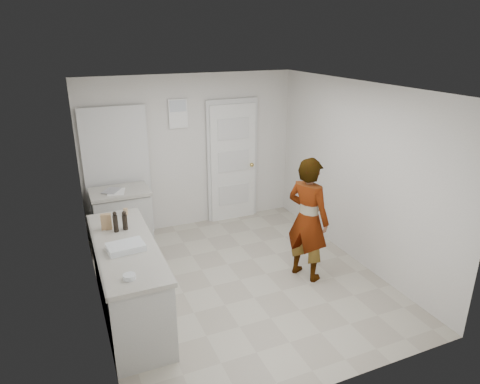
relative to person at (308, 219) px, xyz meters
name	(u,v)px	position (x,y,z in m)	size (l,w,h in m)	color
ground	(240,280)	(-0.85, 0.23, -0.83)	(4.00, 4.00, 0.00)	#A09786
room_shell	(183,168)	(-1.02, 2.19, 0.20)	(4.00, 4.00, 4.00)	beige
main_counter	(129,283)	(-2.30, 0.03, -0.40)	(0.64, 1.96, 0.93)	silver
side_counter	(123,221)	(-2.10, 1.78, -0.40)	(0.84, 0.61, 0.93)	silver
person	(308,219)	(0.00, 0.00, 0.00)	(0.60, 0.40, 1.65)	silver
cake_mix_box	(106,222)	(-2.43, 0.49, 0.20)	(0.12, 0.05, 0.19)	#A98054
spice_jar	(126,212)	(-2.16, 0.84, 0.14)	(0.05, 0.05, 0.08)	tan
oil_cruet_a	(125,221)	(-2.23, 0.40, 0.21)	(0.06, 0.06, 0.23)	black
oil_cruet_b	(115,222)	(-2.34, 0.38, 0.22)	(0.06, 0.06, 0.25)	black
baking_dish	(126,247)	(-2.31, -0.11, 0.13)	(0.40, 0.30, 0.07)	silver
egg_bowl	(129,277)	(-2.37, -0.70, 0.12)	(0.12, 0.12, 0.05)	silver
papers	(116,192)	(-2.15, 1.72, 0.10)	(0.23, 0.30, 0.01)	white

